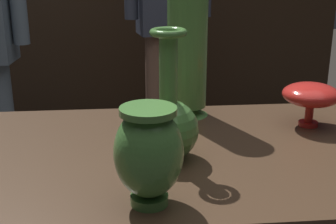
{
  "coord_description": "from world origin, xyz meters",
  "views": [
    {
      "loc": [
        -0.09,
        -0.97,
        1.22
      ],
      "look_at": [
        0.0,
        -0.02,
        0.9
      ],
      "focal_mm": 49.32,
      "sensor_mm": 36.0,
      "label": 1
    }
  ],
  "objects_px": {
    "vase_centerpiece": "(170,122)",
    "visitor_center_back": "(169,2)",
    "vase_tall_behind": "(149,153)",
    "vase_right_accent": "(311,95)",
    "vase_left_accent": "(187,43)"
  },
  "relations": [
    {
      "from": "vase_right_accent",
      "to": "visitor_center_back",
      "type": "height_order",
      "value": "visitor_center_back"
    },
    {
      "from": "vase_left_accent",
      "to": "visitor_center_back",
      "type": "xyz_separation_m",
      "value": [
        0.07,
        1.23,
        -0.0
      ]
    },
    {
      "from": "vase_tall_behind",
      "to": "visitor_center_back",
      "type": "relative_size",
      "value": 0.11
    },
    {
      "from": "vase_left_accent",
      "to": "visitor_center_back",
      "type": "relative_size",
      "value": 0.24
    },
    {
      "from": "vase_centerpiece",
      "to": "vase_tall_behind",
      "type": "distance_m",
      "value": 0.2
    },
    {
      "from": "vase_right_accent",
      "to": "visitor_center_back",
      "type": "bearing_deg",
      "value": 100.07
    },
    {
      "from": "vase_centerpiece",
      "to": "visitor_center_back",
      "type": "distance_m",
      "value": 1.54
    },
    {
      "from": "vase_centerpiece",
      "to": "visitor_center_back",
      "type": "xyz_separation_m",
      "value": [
        0.14,
        1.53,
        0.11
      ]
    },
    {
      "from": "vase_centerpiece",
      "to": "vase_right_accent",
      "type": "distance_m",
      "value": 0.42
    },
    {
      "from": "vase_left_accent",
      "to": "vase_tall_behind",
      "type": "bearing_deg",
      "value": -105.08
    },
    {
      "from": "vase_centerpiece",
      "to": "visitor_center_back",
      "type": "relative_size",
      "value": 0.17
    },
    {
      "from": "vase_tall_behind",
      "to": "visitor_center_back",
      "type": "xyz_separation_m",
      "value": [
        0.2,
        1.72,
        0.1
      ]
    },
    {
      "from": "vase_tall_behind",
      "to": "vase_left_accent",
      "type": "bearing_deg",
      "value": 74.92
    },
    {
      "from": "vase_centerpiece",
      "to": "visitor_center_back",
      "type": "height_order",
      "value": "visitor_center_back"
    },
    {
      "from": "vase_tall_behind",
      "to": "vase_left_accent",
      "type": "height_order",
      "value": "vase_left_accent"
    }
  ]
}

